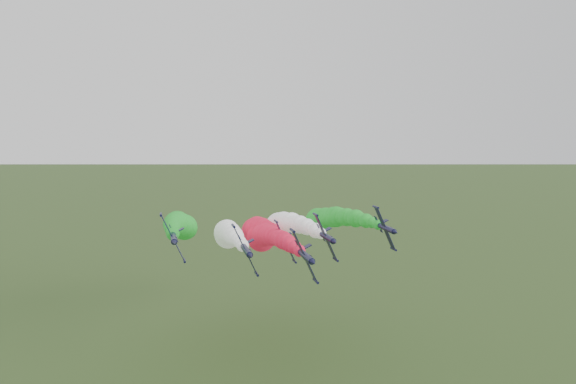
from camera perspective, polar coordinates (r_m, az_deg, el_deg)
name	(u,v)px	position (r m, az deg, el deg)	size (l,w,h in m)	color
jet_lead	(265,236)	(148.59, -2.39, -4.54)	(12.10, 81.06, 19.54)	black
jet_inner_left	(228,233)	(152.49, -6.13, -4.19)	(12.27, 81.23, 19.71)	black
jet_inner_right	(282,225)	(159.10, -0.59, -3.42)	(11.99, 80.95, 19.43)	black
jet_outer_left	(180,225)	(158.78, -10.89, -3.36)	(11.76, 80.71, 19.19)	black
jet_outer_right	(325,220)	(166.63, 3.79, -2.83)	(11.80, 80.76, 19.24)	black
jet_trail	(258,229)	(172.51, -3.09, -3.81)	(12.76, 81.72, 20.20)	black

